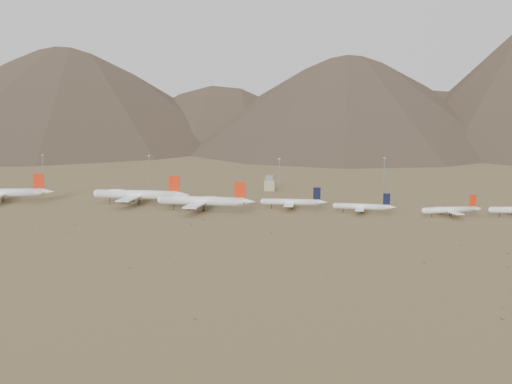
# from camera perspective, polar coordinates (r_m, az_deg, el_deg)

# --- Properties ---
(ground) EXTENTS (3000.00, 3000.00, 0.00)m
(ground) POSITION_cam_1_polar(r_m,az_deg,el_deg) (384.57, -5.33, -2.19)
(ground) COLOR olive
(ground) RESTS_ON ground
(mountain_ridge) EXTENTS (4400.00, 1000.00, 300.00)m
(mountain_ridge) POSITION_cam_1_polar(r_m,az_deg,el_deg) (1274.04, 4.13, 11.62)
(mountain_ridge) COLOR brown
(mountain_ridge) RESTS_ON ground
(widebody_west) EXTENTS (64.67, 50.85, 19.52)m
(widebody_west) POSITION_cam_1_polar(r_m,az_deg,el_deg) (469.42, -21.69, -0.06)
(widebody_west) COLOR white
(widebody_west) RESTS_ON ground
(widebody_centre) EXTENTS (66.92, 51.22, 19.87)m
(widebody_centre) POSITION_cam_1_polar(r_m,az_deg,el_deg) (434.50, -10.48, -0.21)
(widebody_centre) COLOR white
(widebody_centre) RESTS_ON ground
(widebody_east) EXTENTS (63.82, 49.05, 18.94)m
(widebody_east) POSITION_cam_1_polar(r_m,az_deg,el_deg) (403.14, -4.79, -0.78)
(widebody_east) COLOR white
(widebody_east) RESTS_ON ground
(narrowbody_a) EXTENTS (43.01, 30.73, 14.19)m
(narrowbody_a) POSITION_cam_1_polar(r_m,az_deg,el_deg) (409.91, 3.28, -0.89)
(narrowbody_a) COLOR white
(narrowbody_a) RESTS_ON ground
(narrowbody_b) EXTENTS (38.92, 28.05, 12.84)m
(narrowbody_b) POSITION_cam_1_polar(r_m,az_deg,el_deg) (399.10, 9.52, -1.29)
(narrowbody_b) COLOR white
(narrowbody_b) RESTS_ON ground
(narrowbody_c) EXTENTS (37.36, 27.88, 12.85)m
(narrowbody_c) POSITION_cam_1_polar(r_m,az_deg,el_deg) (399.61, 16.96, -1.51)
(narrowbody_c) COLOR white
(narrowbody_c) RESTS_ON ground
(control_tower) EXTENTS (8.00, 8.00, 12.00)m
(control_tower) POSITION_cam_1_polar(r_m,az_deg,el_deg) (495.61, 1.24, 0.73)
(control_tower) COLOR tan
(control_tower) RESTS_ON ground
(mast_far_west) EXTENTS (2.00, 0.60, 25.70)m
(mast_far_west) POSITION_cam_1_polar(r_m,az_deg,el_deg) (552.17, -18.40, 2.00)
(mast_far_west) COLOR gray
(mast_far_west) RESTS_ON ground
(mast_west) EXTENTS (2.00, 0.60, 25.70)m
(mast_west) POSITION_cam_1_polar(r_m,az_deg,el_deg) (523.87, -9.47, 1.99)
(mast_west) COLOR gray
(mast_west) RESTS_ON ground
(mast_centre) EXTENTS (2.00, 0.60, 25.70)m
(mast_centre) POSITION_cam_1_polar(r_m,az_deg,el_deg) (488.47, 2.08, 1.68)
(mast_centre) COLOR gray
(mast_centre) RESTS_ON ground
(mast_east) EXTENTS (2.00, 0.60, 25.70)m
(mast_east) POSITION_cam_1_polar(r_m,az_deg,el_deg) (504.89, 11.32, 1.73)
(mast_east) COLOR gray
(mast_east) RESTS_ON ground
(desert_scrub) EXTENTS (422.63, 178.19, 0.88)m
(desert_scrub) POSITION_cam_1_polar(r_m,az_deg,el_deg) (295.33, -3.20, -5.20)
(desert_scrub) COLOR brown
(desert_scrub) RESTS_ON ground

